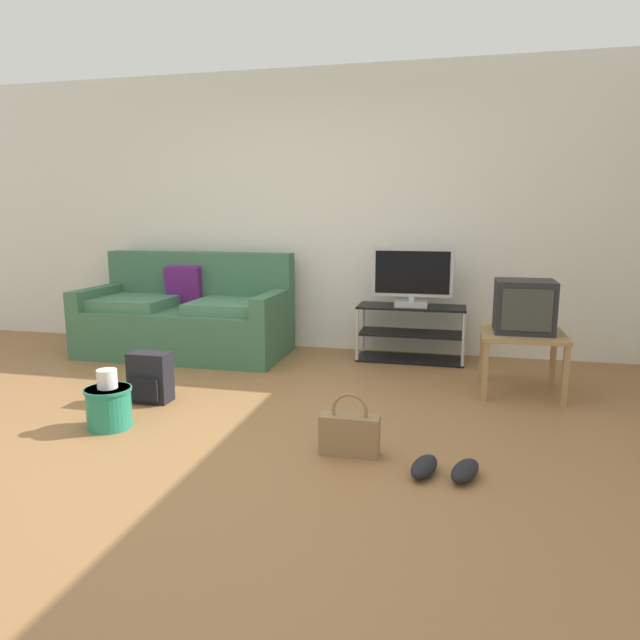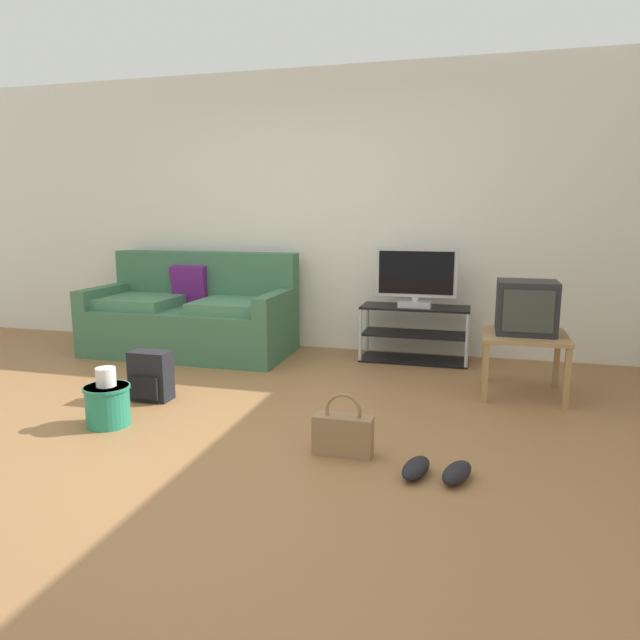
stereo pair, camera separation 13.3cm
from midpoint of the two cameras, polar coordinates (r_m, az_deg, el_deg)
name	(u,v)px [view 1 (the left image)]	position (r m, az deg, el deg)	size (l,w,h in m)	color
ground_plane	(228,435)	(3.66, -10.15, -11.19)	(9.00, 9.80, 0.02)	olive
wall_back	(320,213)	(5.73, -0.67, 10.64)	(9.00, 0.10, 2.70)	silver
couch	(187,318)	(5.70, -13.69, 0.22)	(1.93, 0.93, 0.96)	#3D6B4C
tv_stand	(411,333)	(5.34, 8.31, -1.30)	(0.97, 0.39, 0.51)	black
flat_tv	(412,278)	(5.23, 8.43, 4.20)	(0.72, 0.22, 0.53)	#B2B2B7
side_table	(522,340)	(4.53, 18.67, -1.94)	(0.60, 0.60, 0.46)	#9E7A4C
crt_tv	(524,306)	(4.50, 18.84, 1.30)	(0.42, 0.38, 0.39)	#232326
backpack	(150,378)	(4.33, -17.37, -5.50)	(0.29, 0.24, 0.36)	black
handbag	(349,433)	(3.28, 1.77, -11.16)	(0.33, 0.12, 0.36)	olive
cleaning_bucket	(109,404)	(3.91, -21.19, -7.80)	(0.29, 0.29, 0.38)	#238466
sneakers_pair	(444,469)	(3.10, 11.03, -14.31)	(0.39, 0.28, 0.09)	black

